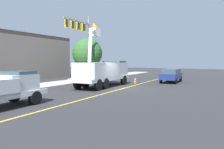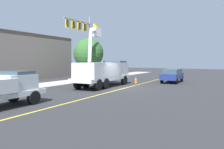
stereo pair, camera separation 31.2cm
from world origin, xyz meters
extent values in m
plane|color=#2D2D30|center=(0.00, 0.00, 0.00)|extent=(120.00, 120.00, 0.00)
cube|color=#B2ADA3|center=(-1.06, 8.55, 0.06)|extent=(59.99, 10.95, 0.12)
cube|color=yellow|center=(0.00, 0.00, 0.00)|extent=(49.64, 6.31, 0.01)
cube|color=silver|center=(0.11, 2.55, 0.90)|extent=(8.45, 3.49, 0.36)
cube|color=silver|center=(2.72, 2.88, 1.67)|extent=(2.89, 2.65, 1.60)
cube|color=#384C56|center=(2.92, 2.90, 2.37)|extent=(2.05, 2.31, 0.64)
cube|color=silver|center=(-0.86, 2.43, 1.62)|extent=(5.52, 3.13, 1.80)
cube|color=white|center=(-2.00, 2.44, 3.99)|extent=(1.02, 0.75, 2.92)
cube|color=white|center=(-0.56, 3.25, 5.66)|extent=(2.42, 1.54, 0.76)
cube|color=white|center=(0.56, 3.89, 5.75)|extent=(0.90, 0.90, 0.90)
cube|color=yellow|center=(0.56, 3.89, 6.35)|extent=(0.36, 0.24, 0.60)
cylinder|color=black|center=(2.82, 4.02, 0.52)|extent=(1.07, 0.47, 1.04)
cylinder|color=black|center=(3.10, 1.79, 0.52)|extent=(1.07, 0.47, 1.04)
cylinder|color=black|center=(-1.49, 3.49, 0.52)|extent=(1.07, 0.47, 1.04)
cylinder|color=black|center=(-1.21, 1.26, 0.52)|extent=(1.07, 0.47, 1.04)
cylinder|color=black|center=(-2.79, 3.33, 0.52)|extent=(1.07, 0.47, 1.04)
cylinder|color=black|center=(-2.51, 1.10, 0.52)|extent=(1.07, 0.47, 1.04)
cube|color=silver|center=(-10.50, 1.24, 1.30)|extent=(2.24, 2.17, 1.10)
cube|color=#384C56|center=(-10.30, 1.26, 1.78)|extent=(1.55, 1.92, 0.56)
cylinder|color=black|center=(-10.00, 2.25, 0.42)|extent=(0.87, 0.40, 0.84)
cylinder|color=black|center=(-9.77, 0.38, 0.42)|extent=(0.87, 0.40, 0.84)
cube|color=navy|center=(8.58, -1.82, 0.79)|extent=(5.00, 2.48, 0.70)
cube|color=#384C56|center=(8.73, -1.80, 1.39)|extent=(3.64, 2.08, 0.60)
cylinder|color=black|center=(7.07, -2.87, 0.34)|extent=(0.70, 0.32, 0.68)
cylinder|color=black|center=(6.86, -1.17, 0.34)|extent=(0.70, 0.32, 0.68)
cylinder|color=black|center=(10.31, -2.47, 0.34)|extent=(0.70, 0.32, 0.68)
cylinder|color=black|center=(10.10, -0.77, 0.34)|extent=(0.70, 0.32, 0.68)
cube|color=black|center=(4.65, 1.15, 0.02)|extent=(0.40, 0.40, 0.04)
cone|color=orange|center=(4.65, 1.15, 0.45)|extent=(0.32, 0.32, 0.81)
cylinder|color=white|center=(4.65, 1.15, 0.53)|extent=(0.20, 0.20, 0.08)
cylinder|color=gray|center=(4.76, 8.26, 4.31)|extent=(0.22, 0.22, 8.62)
cube|color=gray|center=(2.14, 7.94, 7.58)|extent=(5.25, 0.81, 0.16)
cube|color=gold|center=(3.60, 8.12, 7.03)|extent=(0.19, 0.57, 1.00)
cube|color=black|center=(3.61, 8.02, 7.03)|extent=(0.24, 0.34, 0.84)
cube|color=gold|center=(2.43, 7.97, 7.03)|extent=(0.19, 0.57, 1.00)
cube|color=black|center=(2.45, 7.87, 7.03)|extent=(0.24, 0.34, 0.84)
cube|color=gold|center=(1.27, 7.83, 7.03)|extent=(0.19, 0.57, 1.00)
cube|color=black|center=(1.28, 7.73, 7.03)|extent=(0.24, 0.34, 0.84)
cube|color=gold|center=(0.11, 7.68, 7.03)|extent=(0.19, 0.57, 1.00)
cube|color=black|center=(0.12, 7.58, 7.03)|extent=(0.24, 0.34, 0.84)
cube|color=gray|center=(-0.64, 18.91, 2.99)|extent=(18.91, 10.45, 5.98)
cube|color=#4C4238|center=(-0.64, 18.91, 6.23)|extent=(18.91, 10.45, 0.50)
cylinder|color=brown|center=(7.05, 10.52, 1.13)|extent=(0.32, 0.32, 2.25)
sphere|color=#33662D|center=(7.05, 10.52, 3.82)|extent=(4.48, 4.48, 4.48)
camera|label=1|loc=(-18.22, -11.04, 2.68)|focal=35.34mm
camera|label=2|loc=(-18.05, -11.30, 2.68)|focal=35.34mm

